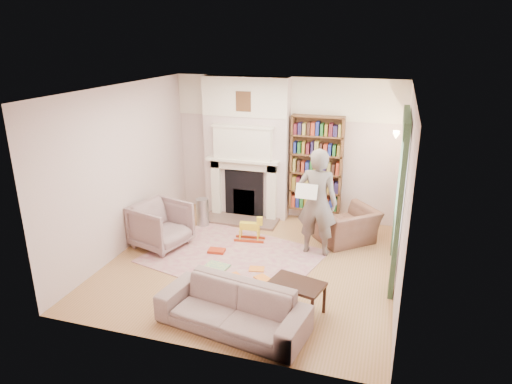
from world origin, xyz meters
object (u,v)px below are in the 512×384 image
(armchair_reading, at_px, (346,226))
(man_reading, at_px, (317,202))
(paraffin_heater, at_px, (203,212))
(bookcase, at_px, (316,164))
(coffee_table, at_px, (296,298))
(armchair_left, at_px, (161,225))
(rocking_horse, at_px, (250,229))
(sofa, at_px, (232,308))

(armchair_reading, distance_m, man_reading, 0.96)
(armchair_reading, xyz_separation_m, paraffin_heater, (-2.76, -0.07, -0.04))
(bookcase, bearing_deg, coffee_table, -83.98)
(armchair_left, bearing_deg, bookcase, -34.45)
(armchair_left, bearing_deg, armchair_reading, -54.16)
(armchair_left, relative_size, rocking_horse, 1.60)
(armchair_reading, height_order, coffee_table, armchair_reading)
(bookcase, relative_size, coffee_table, 2.64)
(armchair_left, xyz_separation_m, man_reading, (2.63, 0.53, 0.52))
(armchair_reading, xyz_separation_m, rocking_horse, (-1.67, -0.48, -0.08))
(man_reading, relative_size, coffee_table, 2.62)
(paraffin_heater, distance_m, rocking_horse, 1.17)
(sofa, distance_m, man_reading, 2.57)
(armchair_reading, xyz_separation_m, coffee_table, (-0.38, -2.45, -0.09))
(armchair_reading, distance_m, paraffin_heater, 2.76)
(armchair_left, bearing_deg, sofa, -117.49)
(coffee_table, distance_m, rocking_horse, 2.35)
(sofa, xyz_separation_m, rocking_horse, (-0.59, 2.53, -0.04))
(man_reading, relative_size, paraffin_heater, 3.34)
(bookcase, xyz_separation_m, sofa, (-0.35, -3.85, -0.90))
(man_reading, bearing_deg, rocking_horse, -2.92)
(sofa, relative_size, coffee_table, 2.74)
(sofa, bearing_deg, armchair_left, 146.62)
(armchair_reading, bearing_deg, bookcase, -89.79)
(paraffin_heater, bearing_deg, bookcase, 23.99)
(man_reading, xyz_separation_m, rocking_horse, (-1.22, 0.12, -0.68))
(sofa, height_order, man_reading, man_reading)
(man_reading, height_order, rocking_horse, man_reading)
(coffee_table, xyz_separation_m, paraffin_heater, (-2.38, 2.38, 0.05))
(coffee_table, height_order, paraffin_heater, paraffin_heater)
(armchair_reading, distance_m, armchair_left, 3.28)
(man_reading, height_order, paraffin_heater, man_reading)
(armchair_left, height_order, sofa, armchair_left)
(man_reading, bearing_deg, coffee_table, 94.79)
(armchair_reading, distance_m, coffee_table, 2.48)
(bookcase, relative_size, rocking_horse, 3.42)
(armchair_left, relative_size, paraffin_heater, 1.58)
(armchair_left, height_order, paraffin_heater, armchair_left)
(bookcase, xyz_separation_m, paraffin_heater, (-2.03, -0.91, -0.90))
(bookcase, xyz_separation_m, rocking_horse, (-0.94, -1.32, -0.94))
(sofa, distance_m, rocking_horse, 2.60)
(sofa, distance_m, paraffin_heater, 3.39)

